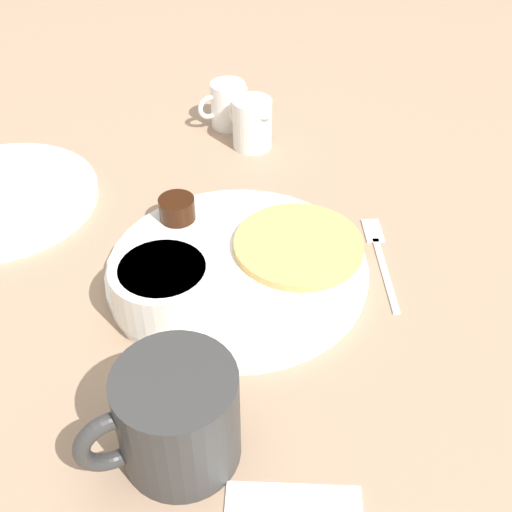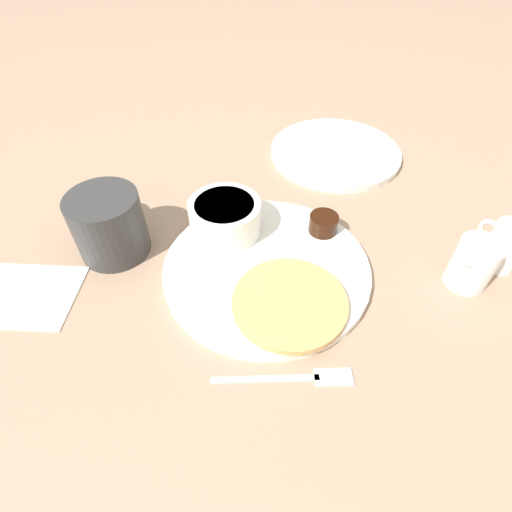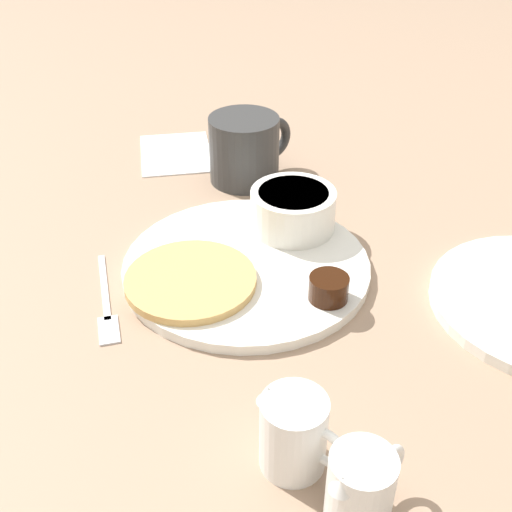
{
  "view_description": "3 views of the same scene",
  "coord_description": "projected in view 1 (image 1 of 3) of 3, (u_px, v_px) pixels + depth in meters",
  "views": [
    {
      "loc": [
        0.49,
        -0.05,
        0.45
      ],
      "look_at": [
        0.0,
        0.02,
        0.03
      ],
      "focal_mm": 45.0,
      "sensor_mm": 36.0,
      "label": 1
    },
    {
      "loc": [
        0.06,
        0.35,
        0.4
      ],
      "look_at": [
        0.01,
        0.0,
        0.04
      ],
      "focal_mm": 28.0,
      "sensor_mm": 36.0,
      "label": 2
    },
    {
      "loc": [
        -0.54,
        0.19,
        0.42
      ],
      "look_at": [
        -0.01,
        -0.01,
        0.02
      ],
      "focal_mm": 45.0,
      "sensor_mm": 36.0,
      "label": 3
    }
  ],
  "objects": [
    {
      "name": "plate",
      "position": [
        237.0,
        269.0,
        0.67
      ],
      "size": [
        0.27,
        0.27,
        0.01
      ],
      "color": "white",
      "rests_on": "ground_plane"
    },
    {
      "name": "pancake_stack",
      "position": [
        299.0,
        245.0,
        0.68
      ],
      "size": [
        0.14,
        0.14,
        0.01
      ],
      "color": "tan",
      "rests_on": "plate"
    },
    {
      "name": "creamer_pitcher_far",
      "position": [
        228.0,
        104.0,
        0.89
      ],
      "size": [
        0.05,
        0.07,
        0.07
      ],
      "color": "white",
      "rests_on": "ground_plane"
    },
    {
      "name": "bowl",
      "position": [
        164.0,
        285.0,
        0.6
      ],
      "size": [
        0.1,
        0.1,
        0.05
      ],
      "color": "white",
      "rests_on": "plate"
    },
    {
      "name": "creamer_pitcher_near",
      "position": [
        252.0,
        123.0,
        0.84
      ],
      "size": [
        0.07,
        0.06,
        0.07
      ],
      "color": "white",
      "rests_on": "ground_plane"
    },
    {
      "name": "coffee_mug",
      "position": [
        175.0,
        418.0,
        0.48
      ],
      "size": [
        0.09,
        0.13,
        0.09
      ],
      "color": "#333333",
      "rests_on": "ground_plane"
    },
    {
      "name": "ground_plane",
      "position": [
        237.0,
        273.0,
        0.67
      ],
      "size": [
        4.0,
        4.0,
        0.0
      ],
      "primitive_type": "plane",
      "color": "#9E7F66"
    },
    {
      "name": "syrup_cup",
      "position": [
        177.0,
        209.0,
        0.72
      ],
      "size": [
        0.04,
        0.04,
        0.03
      ],
      "color": "black",
      "rests_on": "plate"
    },
    {
      "name": "fork",
      "position": [
        379.0,
        251.0,
        0.7
      ],
      "size": [
        0.15,
        0.03,
        0.0
      ],
      "color": "silver",
      "rests_on": "ground_plane"
    },
    {
      "name": "butter_ramekin",
      "position": [
        144.0,
        290.0,
        0.61
      ],
      "size": [
        0.05,
        0.05,
        0.04
      ],
      "color": "white",
      "rests_on": "plate"
    }
  ]
}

